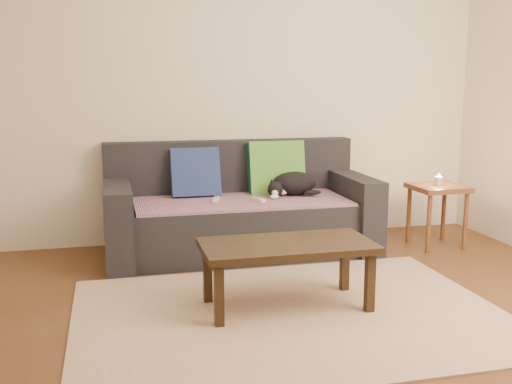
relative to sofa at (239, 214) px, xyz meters
The scene contains 13 objects.
ground 1.60m from the sofa, 90.00° to the right, with size 4.50×4.50×0.00m, color brown.
back_wall 1.08m from the sofa, 90.00° to the left, with size 4.50×0.04×2.60m, color beige.
sofa is the anchor object (origin of this frame).
throw_blanket 0.15m from the sofa, 90.00° to the right, with size 1.66×0.74×0.02m, color #462C54.
cushion_navy 0.48m from the sofa, 152.50° to the left, with size 0.39×0.10×0.39m, color navy.
cushion_green 0.51m from the sofa, 25.10° to the left, with size 0.47×0.12×0.47m, color #0B4B30.
cat 0.50m from the sofa, ahead, with size 0.46×0.35×0.19m.
wii_remote_a 0.27m from the sofa, 154.06° to the right, with size 0.15×0.04×0.03m, color white.
wii_remote_b 0.28m from the sofa, 61.16° to the right, with size 0.15×0.04×0.03m, color white.
side_table 1.65m from the sofa, ahead, with size 0.41×0.41×0.52m.
candle 1.66m from the sofa, ahead, with size 0.06×0.06×0.09m.
rug 1.45m from the sofa, 90.00° to the right, with size 2.50×1.80×0.01m, color tan.
coffee_table 1.30m from the sofa, 89.44° to the right, with size 1.03×0.51×0.41m.
Camera 1 is at (-1.00, -3.03, 1.35)m, focal length 42.00 mm.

